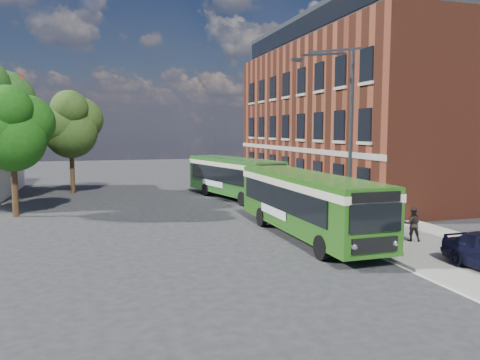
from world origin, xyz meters
name	(u,v)px	position (x,y,z in m)	size (l,w,h in m)	color
ground	(238,230)	(0.00, 0.00, 0.00)	(120.00, 120.00, 0.00)	#272729
pavement	(300,200)	(7.00, 8.00, 0.07)	(6.00, 48.00, 0.15)	gray
kerb_line	(260,203)	(3.95, 8.00, 0.01)	(0.12, 48.00, 0.01)	beige
brick_office	(359,108)	(14.00, 12.00, 6.97)	(12.10, 26.00, 14.20)	maroon
flagpole	(13,133)	(-12.45, 13.00, 4.94)	(0.95, 0.10, 9.00)	#313336
street_lamp	(344,136)	(4.84, -2.00, 4.79)	(2.96, 2.38, 9.00)	#313336
bus_stop_sign	(381,209)	(5.60, -4.20, 1.51)	(0.35, 0.08, 2.52)	#313336
bus_front	(306,199)	(2.64, -2.46, 1.83)	(2.79, 11.67, 3.02)	#255D16
bus_rear	(234,174)	(2.79, 10.63, 1.83)	(4.91, 10.61, 3.02)	#235B1E
pedestrian_a	(386,226)	(4.67, -6.00, 1.10)	(0.69, 0.45, 1.89)	black
pedestrian_b	(412,224)	(6.57, -5.21, 0.92)	(0.75, 0.59, 1.55)	black
tree_left	(13,129)	(-11.54, 7.31, 5.19)	(4.53, 4.31, 7.65)	#3D2416
tree_right	(71,124)	(-8.84, 17.12, 5.57)	(4.86, 4.62, 8.21)	#3D2416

